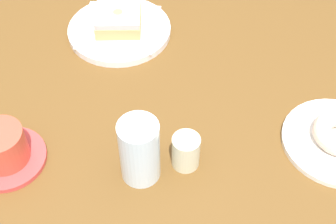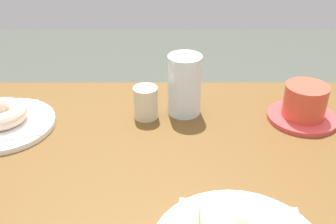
% 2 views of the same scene
% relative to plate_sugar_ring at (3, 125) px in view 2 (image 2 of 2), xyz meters
% --- Properties ---
extents(table, '(1.04, 0.70, 0.77)m').
position_rel_plate_sugar_ring_xyz_m(table, '(-0.39, 0.15, -0.09)').
color(table, brown).
rests_on(table, ground_plane).
extents(plate_sugar_ring, '(0.20, 0.20, 0.01)m').
position_rel_plate_sugar_ring_xyz_m(plate_sugar_ring, '(0.00, 0.00, 0.00)').
color(plate_sugar_ring, white).
rests_on(plate_sugar_ring, table).
extents(napkin_sugar_ring, '(0.18, 0.18, 0.00)m').
position_rel_plate_sugar_ring_xyz_m(napkin_sugar_ring, '(0.00, 0.00, 0.01)').
color(napkin_sugar_ring, white).
rests_on(napkin_sugar_ring, plate_sugar_ring).
extents(donut_sugar_ring, '(0.10, 0.10, 0.03)m').
position_rel_plate_sugar_ring_xyz_m(donut_sugar_ring, '(0.00, 0.00, 0.02)').
color(donut_sugar_ring, beige).
rests_on(donut_sugar_ring, napkin_sugar_ring).
extents(water_glass, '(0.07, 0.07, 0.13)m').
position_rel_plate_sugar_ring_xyz_m(water_glass, '(-0.36, -0.06, 0.06)').
color(water_glass, silver).
rests_on(water_glass, table).
extents(coffee_cup, '(0.14, 0.14, 0.08)m').
position_rel_plate_sugar_ring_xyz_m(coffee_cup, '(-0.60, -0.03, 0.03)').
color(coffee_cup, '#CE3F3D').
rests_on(coffee_cup, table).
extents(sugar_jar, '(0.05, 0.05, 0.07)m').
position_rel_plate_sugar_ring_xyz_m(sugar_jar, '(-0.28, -0.04, 0.03)').
color(sugar_jar, beige).
rests_on(sugar_jar, table).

